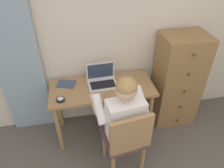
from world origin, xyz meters
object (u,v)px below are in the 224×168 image
dresser (177,81)px  computer_mouse (125,83)px  desk (102,95)px  chair (126,139)px  laptop (102,80)px  person_seated (121,114)px  notebook_pad (66,84)px  desk_clock (61,100)px

dresser → computer_mouse: 0.72m
desk → chair: 0.64m
laptop → computer_mouse: laptop is taller
person_seated → notebook_pad: person_seated is taller
laptop → notebook_pad: (-0.42, 0.06, -0.05)m
dresser → chair: bearing=-140.8°
chair → dresser: bearing=39.2°
desk → laptop: 0.18m
desk → laptop: laptop is taller
desk_clock → notebook_pad: size_ratio=0.43×
chair → notebook_pad: 0.96m
notebook_pad → laptop: bearing=9.4°
computer_mouse → desk: bearing=158.9°
chair → laptop: 0.75m
laptop → notebook_pad: size_ratio=1.67×
laptop → desk_clock: laptop is taller
chair → computer_mouse: 0.67m
computer_mouse → chair: bearing=-122.9°
person_seated → notebook_pad: (-0.54, 0.56, 0.05)m
desk_clock → dresser: bearing=8.8°
chair → computer_mouse: bearing=78.1°
laptop → desk_clock: (-0.49, -0.23, -0.04)m
person_seated → computer_mouse: (0.15, 0.43, 0.06)m
computer_mouse → desk_clock: bearing=170.9°
chair → notebook_pad: (-0.56, 0.75, 0.23)m
desk → computer_mouse: (0.28, -0.00, 0.14)m
desk → laptop: (0.01, 0.07, 0.17)m
chair → laptop: bearing=101.4°
desk → computer_mouse: 0.31m
dresser → desk_clock: (-1.47, -0.23, 0.11)m
dresser → desk_clock: bearing=-171.2°
dresser → person_seated: dresser is taller
laptop → desk_clock: size_ratio=3.91×
dresser → chair: dresser is taller
notebook_pad → person_seated: bearing=-29.0°
chair → desk_clock: chair is taller
computer_mouse → person_seated: bearing=-130.3°
person_seated → notebook_pad: bearing=133.6°
notebook_pad → desk: bearing=-0.1°
chair → desk_clock: bearing=143.7°
laptop → notebook_pad: bearing=172.0°
computer_mouse → laptop: bearing=144.2°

